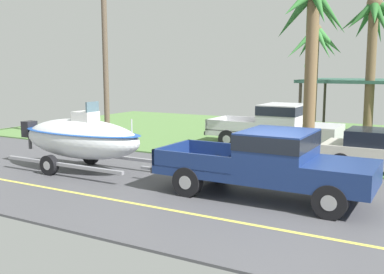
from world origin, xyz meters
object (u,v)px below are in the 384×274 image
palm_tree_near_right (374,34)px  utility_pole (105,40)px  parked_pickup_background (282,124)px  palm_tree_mid (315,52)px  boat_on_trailer (81,138)px  palm_tree_near_left (311,32)px  pickup_truck_towing (276,161)px

palm_tree_near_right → utility_pole: 11.51m
parked_pickup_background → utility_pole: 8.53m
parked_pickup_background → palm_tree_mid: size_ratio=1.07×
boat_on_trailer → parked_pickup_background: boat_on_trailer is taller
parked_pickup_background → palm_tree_near_left: (1.64, -2.06, 3.58)m
boat_on_trailer → palm_tree_near_left: 8.76m
boat_on_trailer → palm_tree_near_left: palm_tree_near_left is taller
utility_pole → palm_tree_near_left: bearing=2.7°
palm_tree_mid → palm_tree_near_right: bearing=-1.4°
boat_on_trailer → utility_pole: utility_pole is taller
utility_pole → parked_pickup_background: bearing=18.6°
parked_pickup_background → palm_tree_mid: palm_tree_mid is taller
utility_pole → pickup_truck_towing: bearing=-26.3°
parked_pickup_background → palm_tree_mid: (0.67, 2.33, 3.05)m
palm_tree_mid → utility_pole: utility_pole is taller
pickup_truck_towing → palm_tree_near_left: palm_tree_near_left is taller
parked_pickup_background → palm_tree_near_right: bearing=35.9°
parked_pickup_background → palm_tree_near_right: size_ratio=0.90×
boat_on_trailer → utility_pole: bearing=121.0°
boat_on_trailer → palm_tree_near_right: (7.64, 9.46, 3.71)m
palm_tree_near_left → palm_tree_mid: 4.52m
boat_on_trailer → parked_pickup_background: size_ratio=1.04×
palm_tree_near_left → palm_tree_near_right: palm_tree_near_left is taller
boat_on_trailer → palm_tree_near_right: 12.72m
pickup_truck_towing → boat_on_trailer: (-6.72, 0.00, 0.08)m
palm_tree_near_right → palm_tree_mid: size_ratio=1.19×
boat_on_trailer → pickup_truck_towing: bearing=-0.0°
pickup_truck_towing → palm_tree_near_right: palm_tree_near_right is taller
palm_tree_near_right → utility_pole: size_ratio=0.71×
palm_tree_near_left → utility_pole: 8.99m
palm_tree_near_left → utility_pole: size_ratio=0.72×
palm_tree_near_left → palm_tree_mid: size_ratio=1.20×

